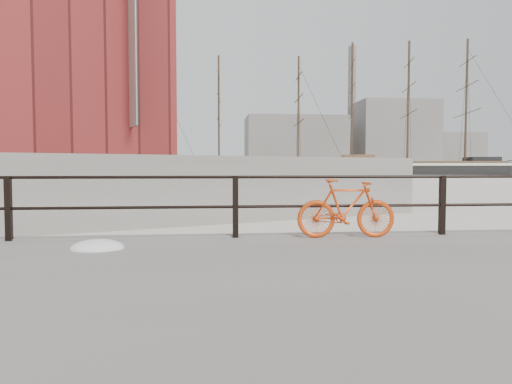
# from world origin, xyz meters

# --- Properties ---
(far_quay) EXTENTS (78.44, 148.07, 1.80)m
(far_quay) POSITION_xyz_m (-40.00, 72.00, 0.90)
(far_quay) COLOR gray
(far_quay) RESTS_ON ground
(bicycle) EXTENTS (1.59, 0.31, 0.95)m
(bicycle) POSITION_xyz_m (-5.23, -0.36, 0.83)
(bicycle) COLOR #D23F0E
(bicycle) RESTS_ON promenade
(barque_black) EXTENTS (57.47, 29.43, 31.41)m
(barque_black) POSITION_xyz_m (36.90, 92.10, 0.00)
(barque_black) COLOR black
(barque_black) RESTS_ON ground
(schooner_mid) EXTENTS (32.42, 15.15, 22.57)m
(schooner_mid) POSITION_xyz_m (1.25, 75.06, 0.00)
(schooner_mid) COLOR silver
(schooner_mid) RESTS_ON ground
(schooner_left) EXTENTS (28.92, 17.24, 20.30)m
(schooner_left) POSITION_xyz_m (-23.03, 75.59, 0.00)
(schooner_left) COLOR silver
(schooner_left) RESTS_ON ground
(apartment_grey) EXTENTS (26.02, 22.15, 23.20)m
(apartment_grey) POSITION_xyz_m (-46.35, 82.38, 13.40)
(apartment_grey) COLOR #9E9E99
(apartment_grey) RESTS_ON far_quay
(apartment_brick) EXTENTS (27.87, 22.90, 21.20)m
(apartment_brick) POSITION_xyz_m (-54.97, 103.70, 12.40)
(apartment_brick) COLOR brown
(apartment_brick) RESTS_ON far_quay
(industrial_west) EXTENTS (32.00, 18.00, 18.00)m
(industrial_west) POSITION_xyz_m (20.00, 140.00, 9.00)
(industrial_west) COLOR gray
(industrial_west) RESTS_ON ground
(industrial_mid) EXTENTS (26.00, 20.00, 24.00)m
(industrial_mid) POSITION_xyz_m (55.00, 145.00, 12.00)
(industrial_mid) COLOR gray
(industrial_mid) RESTS_ON ground
(industrial_east) EXTENTS (20.00, 16.00, 14.00)m
(industrial_east) POSITION_xyz_m (78.00, 150.00, 7.00)
(industrial_east) COLOR gray
(industrial_east) RESTS_ON ground
(smokestack) EXTENTS (2.80, 2.80, 44.00)m
(smokestack) POSITION_xyz_m (42.00, 150.00, 22.00)
(smokestack) COLOR gray
(smokestack) RESTS_ON ground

